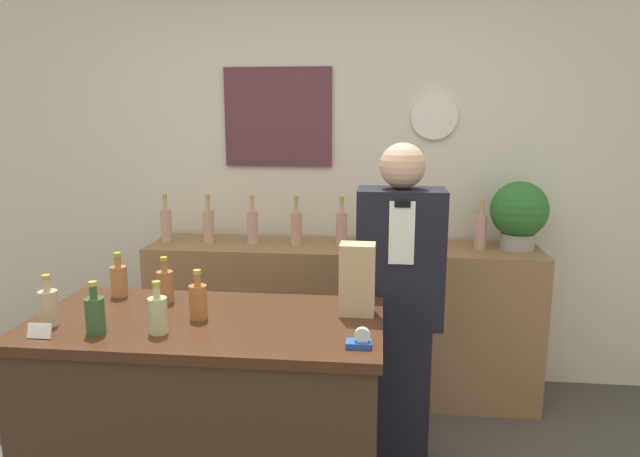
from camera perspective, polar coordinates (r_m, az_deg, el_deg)
back_wall at (r=3.71m, az=0.03°, el=5.44°), size 5.20×0.09×2.70m
back_shelf at (r=3.61m, az=2.16°, el=-9.11°), size 2.37×0.48×0.95m
display_counter at (r=2.55m, az=-10.91°, el=-18.77°), size 1.41×0.70×0.94m
shopkeeper at (r=2.80m, az=7.85°, el=-8.25°), size 0.41×0.26×1.61m
potted_plant at (r=3.54m, az=19.29°, el=1.52°), size 0.33×0.33×0.40m
paper_bag at (r=2.32m, az=3.74°, el=-5.08°), size 0.14×0.11×0.30m
tape_dispenser at (r=2.04m, az=4.02°, el=-11.16°), size 0.09×0.06×0.07m
price_card_left at (r=2.35m, az=-26.25°, el=-9.17°), size 0.09×0.02×0.06m
counter_bottle_0 at (r=2.46m, az=-25.50°, el=-7.04°), size 0.07×0.07×0.20m
counter_bottle_1 at (r=2.72m, az=-19.46°, el=-4.87°), size 0.07×0.07×0.20m
counter_bottle_2 at (r=2.30m, az=-21.57°, el=-7.96°), size 0.07×0.07×0.20m
counter_bottle_3 at (r=2.58m, az=-15.21°, el=-5.48°), size 0.07×0.07×0.20m
counter_bottle_4 at (r=2.23m, az=-15.91°, el=-8.20°), size 0.07×0.07×0.20m
counter_bottle_5 at (r=2.34m, az=-12.09°, el=-7.04°), size 0.07×0.07×0.20m
shelf_bottle_0 at (r=3.69m, az=-15.14°, el=0.45°), size 0.07×0.07×0.30m
shelf_bottle_1 at (r=3.59m, az=-11.08°, el=0.36°), size 0.07×0.07×0.30m
shelf_bottle_2 at (r=3.53m, az=-6.78°, el=0.30°), size 0.07×0.07×0.30m
shelf_bottle_3 at (r=3.47m, az=-2.39°, el=0.18°), size 0.07×0.07×0.30m
shelf_bottle_4 at (r=3.47m, az=2.17°, el=0.16°), size 0.07×0.07×0.30m
shelf_bottle_5 at (r=3.43m, az=6.71°, el=-0.02°), size 0.07×0.07×0.30m
shelf_bottle_6 at (r=3.44m, az=11.29°, el=-0.15°), size 0.07×0.07×0.30m
shelf_bottle_7 at (r=3.49m, az=15.76°, el=-0.19°), size 0.07×0.07×0.30m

